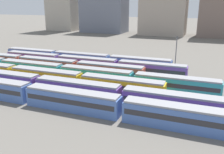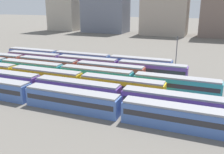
% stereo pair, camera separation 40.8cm
% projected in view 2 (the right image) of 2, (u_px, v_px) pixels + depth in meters
% --- Properties ---
extents(ground_plane, '(600.00, 600.00, 0.00)m').
position_uv_depth(ground_plane, '(14.00, 73.00, 68.34)').
color(ground_plane, '#666059').
extents(train_track_0, '(93.60, 3.06, 3.75)m').
position_uv_depth(train_track_0, '(72.00, 100.00, 44.06)').
color(train_track_0, '#4C70BC').
rests_on(train_track_0, ground_plane).
extents(train_track_1, '(74.70, 3.06, 3.75)m').
position_uv_depth(train_track_1, '(39.00, 84.00, 52.70)').
color(train_track_1, '#6B429E').
rests_on(train_track_1, ground_plane).
extents(train_track_2, '(55.80, 3.06, 3.75)m').
position_uv_depth(train_track_2, '(46.00, 77.00, 57.97)').
color(train_track_2, yellow).
rests_on(train_track_2, ground_plane).
extents(train_track_3, '(93.60, 3.06, 3.75)m').
position_uv_depth(train_track_3, '(96.00, 76.00, 58.87)').
color(train_track_3, teal).
rests_on(train_track_3, ground_plane).
extents(train_track_4, '(55.80, 3.06, 3.75)m').
position_uv_depth(train_track_4, '(48.00, 65.00, 69.68)').
color(train_track_4, '#BC4C38').
rests_on(train_track_4, ground_plane).
extents(train_track_5, '(55.80, 3.06, 3.75)m').
position_uv_depth(train_track_5, '(87.00, 64.00, 70.84)').
color(train_track_5, '#6B429E').
rests_on(train_track_5, ground_plane).
extents(train_track_6, '(55.80, 3.06, 3.75)m').
position_uv_depth(train_track_6, '(82.00, 59.00, 77.10)').
color(train_track_6, '#4C70BC').
rests_on(train_track_6, ground_plane).
extents(catenary_pole_3, '(0.24, 3.20, 9.88)m').
position_uv_depth(catenary_pole_3, '(176.00, 52.00, 68.60)').
color(catenary_pole_3, '#4C4C51').
rests_on(catenary_pole_3, ground_plane).
extents(distant_building_1, '(29.21, 17.15, 35.42)m').
position_uv_depth(distant_building_1, '(105.00, 5.00, 161.98)').
color(distant_building_1, slate).
rests_on(distant_building_1, ground_plane).
extents(distant_building_2, '(26.96, 19.63, 27.80)m').
position_uv_depth(distant_building_2, '(165.00, 12.00, 149.09)').
color(distant_building_2, '#A89989').
rests_on(distant_building_2, ground_plane).
extents(distant_building_3, '(21.75, 16.24, 41.20)m').
position_uv_depth(distant_building_3, '(222.00, 0.00, 136.07)').
color(distant_building_3, '#7A665B').
rests_on(distant_building_3, ground_plane).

